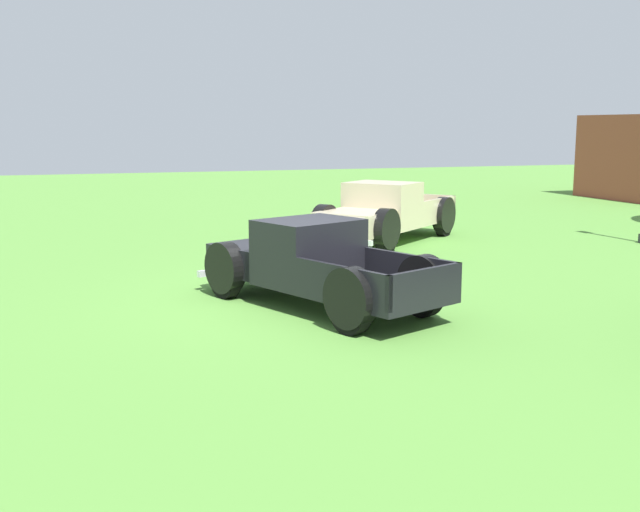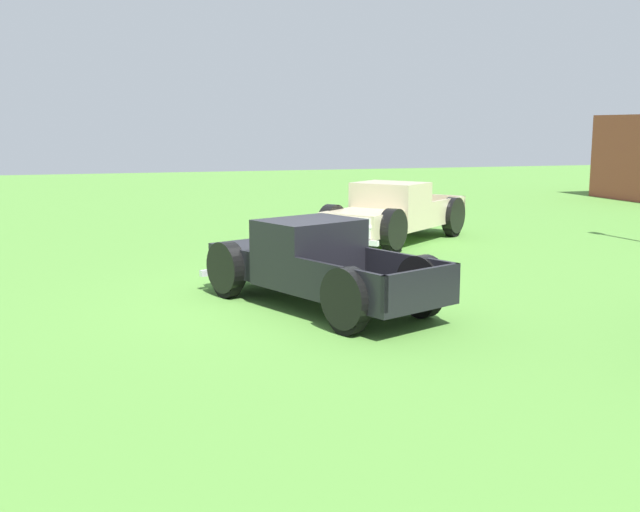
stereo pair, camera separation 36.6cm
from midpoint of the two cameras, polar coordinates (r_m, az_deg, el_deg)
ground_plane at (r=13.59m, az=-3.16°, el=-3.55°), size 80.00×80.00×0.00m
pickup_truck_foreground at (r=13.43m, az=-1.79°, el=-0.58°), size 5.21×3.48×1.50m
pickup_truck_behind_right at (r=20.50m, az=4.06°, el=3.11°), size 4.78×5.31×1.63m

